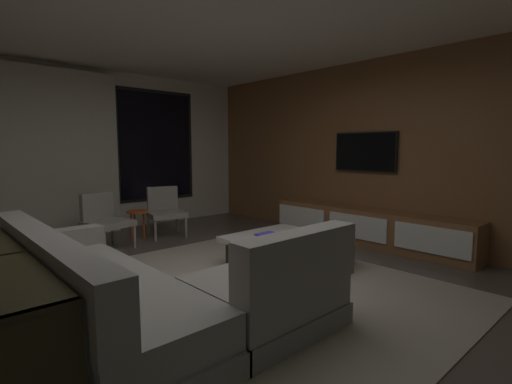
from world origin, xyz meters
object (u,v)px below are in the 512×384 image
at_px(coffee_table, 285,251).
at_px(accent_chair_by_curtain, 104,218).
at_px(media_console, 368,227).
at_px(accent_chair_near_window, 165,209).
at_px(sectional_couch, 142,295).
at_px(side_stool, 137,216).
at_px(mounted_tv, 365,152).
at_px(book_stack_on_coffee_table, 268,236).

bearing_deg(coffee_table, accent_chair_by_curtain, 118.22).
bearing_deg(media_console, accent_chair_near_window, 126.47).
distance_m(sectional_couch, accent_chair_near_window, 3.30).
bearing_deg(side_stool, sectional_couch, -114.50).
distance_m(accent_chair_by_curtain, mounted_tv, 3.90).
height_order(accent_chair_by_curtain, media_console, accent_chair_by_curtain).
relative_size(sectional_couch, side_stool, 5.43).
xyz_separation_m(book_stack_on_coffee_table, accent_chair_near_window, (-0.03, 2.34, 0.05)).
height_order(coffee_table, media_console, media_console).
height_order(book_stack_on_coffee_table, accent_chair_near_window, accent_chair_near_window).
height_order(sectional_couch, coffee_table, sectional_couch).
relative_size(sectional_couch, accent_chair_by_curtain, 3.21).
distance_m(coffee_table, mounted_tv, 2.19).
xyz_separation_m(coffee_table, side_stool, (-0.70, 2.41, 0.19)).
relative_size(coffee_table, book_stack_on_coffee_table, 3.92).
bearing_deg(sectional_couch, accent_chair_near_window, 57.90).
distance_m(accent_chair_by_curtain, media_console, 3.78).
height_order(sectional_couch, accent_chair_near_window, sectional_couch).
bearing_deg(media_console, accent_chair_by_curtain, 140.40).
xyz_separation_m(coffee_table, media_console, (1.67, -0.09, 0.06)).
xyz_separation_m(side_stool, mounted_tv, (2.55, -2.31, 0.98)).
bearing_deg(side_stool, book_stack_on_coffee_table, -77.20).
height_order(sectional_couch, media_console, sectional_couch).
distance_m(book_stack_on_coffee_table, accent_chair_near_window, 2.34).
relative_size(coffee_table, accent_chair_near_window, 1.49).
bearing_deg(accent_chair_by_curtain, side_stool, 11.16).
height_order(coffee_table, mounted_tv, mounted_tv).
bearing_deg(side_stool, accent_chair_near_window, 3.55).
distance_m(accent_chair_near_window, mounted_tv, 3.25).
bearing_deg(coffee_table, accent_chair_near_window, 94.92).
xyz_separation_m(sectional_couch, side_stool, (1.26, 2.76, 0.08)).
relative_size(book_stack_on_coffee_table, mounted_tv, 0.29).
bearing_deg(sectional_couch, side_stool, 65.50).
distance_m(coffee_table, accent_chair_by_curtain, 2.63).
height_order(media_console, mounted_tv, mounted_tv).
relative_size(accent_chair_by_curtain, side_stool, 1.70).
xyz_separation_m(accent_chair_by_curtain, side_stool, (0.54, 0.11, -0.06)).
bearing_deg(coffee_table, sectional_couch, -169.91).
distance_m(accent_chair_near_window, media_console, 3.16).
bearing_deg(accent_chair_near_window, book_stack_on_coffee_table, -89.25).
bearing_deg(sectional_couch, coffee_table, 10.09).
bearing_deg(media_console, book_stack_on_coffee_table, 173.71).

